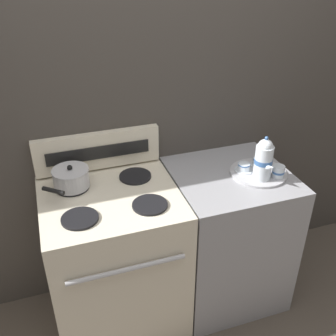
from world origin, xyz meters
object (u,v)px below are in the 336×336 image
(stove, at_px, (116,261))
(saucepan, at_px, (71,178))
(teapot, at_px, (264,159))
(teacup_left, at_px, (259,162))
(teacup_right, at_px, (244,167))
(serving_tray, at_px, (258,173))
(creamer_jug, at_px, (278,172))

(stove, xyz_separation_m, saucepan, (-0.17, 0.14, 0.50))
(teapot, distance_m, teacup_left, 0.17)
(teacup_left, xyz_separation_m, teacup_right, (-0.11, -0.03, 0.00))
(serving_tray, distance_m, teapot, 0.14)
(serving_tray, bearing_deg, creamer_jug, -50.21)
(serving_tray, height_order, teacup_left, teacup_left)
(stove, xyz_separation_m, teacup_left, (0.87, 0.02, 0.48))
(serving_tray, xyz_separation_m, teacup_left, (0.04, 0.07, 0.03))
(teapot, distance_m, creamer_jug, 0.12)
(teacup_left, height_order, teacup_right, same)
(stove, xyz_separation_m, serving_tray, (0.83, -0.04, 0.45))
(serving_tray, relative_size, creamer_jug, 4.54)
(serving_tray, bearing_deg, teacup_left, 60.73)
(serving_tray, distance_m, creamer_jug, 0.12)
(saucepan, height_order, teacup_right, saucepan)
(serving_tray, height_order, creamer_jug, creamer_jug)
(stove, relative_size, teapot, 3.58)
(teacup_right, relative_size, creamer_jug, 1.50)
(stove, bearing_deg, teacup_left, 1.42)
(teapot, bearing_deg, creamer_jug, -11.91)
(serving_tray, relative_size, teacup_right, 3.03)
(saucepan, bearing_deg, serving_tray, -10.45)
(teapot, xyz_separation_m, creamer_jug, (0.09, -0.02, -0.08))
(teacup_right, height_order, creamer_jug, creamer_jug)
(teacup_right, bearing_deg, teapot, -63.16)
(serving_tray, height_order, teapot, teapot)
(creamer_jug, bearing_deg, stove, 171.91)
(stove, bearing_deg, teacup_right, -0.45)
(saucepan, bearing_deg, creamer_jug, -14.07)
(teacup_right, bearing_deg, saucepan, 171.03)
(stove, height_order, serving_tray, serving_tray)
(teapot, bearing_deg, stove, 172.34)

